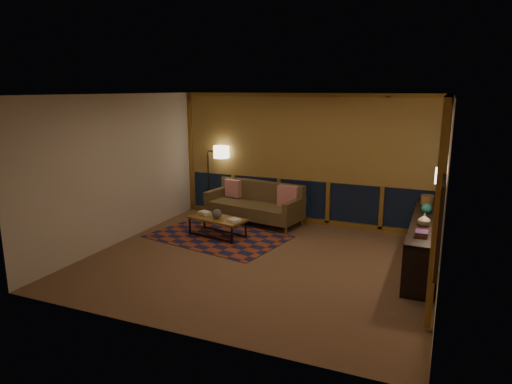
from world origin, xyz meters
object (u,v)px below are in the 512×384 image
at_px(coffee_table, 217,227).
at_px(bookshelf, 423,240).
at_px(floor_lamp, 208,179).
at_px(sofa, 254,203).

height_order(coffee_table, bookshelf, bookshelf).
relative_size(coffee_table, floor_lamp, 0.71).
distance_m(sofa, bookshelf, 3.59).
height_order(sofa, bookshelf, sofa).
height_order(coffee_table, floor_lamp, floor_lamp).
bearing_deg(floor_lamp, bookshelf, -9.21).
relative_size(sofa, bookshelf, 0.68).
relative_size(sofa, coffee_table, 1.81).
relative_size(floor_lamp, bookshelf, 0.52).
distance_m(sofa, floor_lamp, 1.33).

